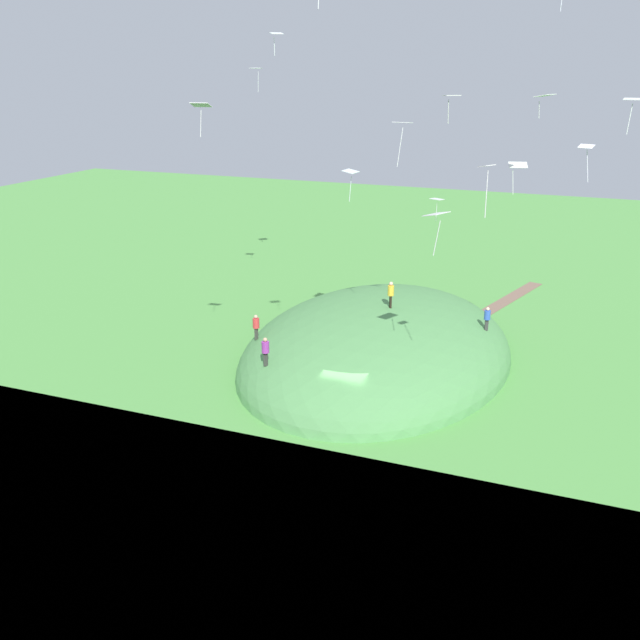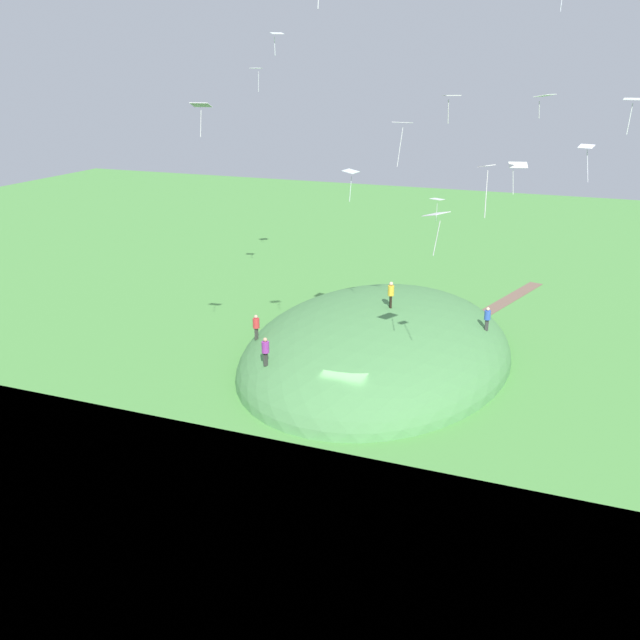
% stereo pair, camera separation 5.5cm
% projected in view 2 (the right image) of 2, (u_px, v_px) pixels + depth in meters
% --- Properties ---
extents(ground_plane, '(160.00, 160.00, 0.00)m').
position_uv_depth(ground_plane, '(348.00, 409.00, 40.21)').
color(ground_plane, '#539845').
extents(grass_hill, '(24.52, 17.29, 7.28)m').
position_uv_depth(grass_hill, '(378.00, 356.00, 47.68)').
color(grass_hill, '#508E4E').
rests_on(grass_hill, ground_plane).
extents(dirt_path, '(16.75, 5.95, 0.04)m').
position_uv_depth(dirt_path, '(496.00, 307.00, 57.47)').
color(dirt_path, '#785E4D').
rests_on(dirt_path, ground_plane).
extents(person_walking_path, '(0.55, 0.55, 1.74)m').
position_uv_depth(person_walking_path, '(391.00, 292.00, 45.55)').
color(person_walking_path, black).
rests_on(person_walking_path, grass_hill).
extents(person_watching_kites, '(0.55, 0.55, 1.75)m').
position_uv_depth(person_watching_kites, '(265.00, 348.00, 40.77)').
color(person_watching_kites, '#2F332C').
rests_on(person_watching_kites, grass_hill).
extents(person_near_shore, '(0.52, 0.52, 1.58)m').
position_uv_depth(person_near_shore, '(487.00, 316.00, 45.67)').
color(person_near_shore, '#333332').
rests_on(person_near_shore, grass_hill).
extents(person_with_child, '(0.50, 0.50, 1.68)m').
position_uv_depth(person_with_child, '(256.00, 324.00, 45.24)').
color(person_with_child, '#3C3C36').
rests_on(person_with_child, grass_hill).
extents(kite_0, '(1.19, 0.88, 1.95)m').
position_uv_depth(kite_0, '(351.00, 173.00, 44.22)').
color(kite_0, white).
extents(kite_1, '(0.62, 0.81, 1.66)m').
position_uv_depth(kite_1, '(632.00, 102.00, 33.26)').
color(kite_1, white).
extents(kite_3, '(1.28, 1.09, 1.20)m').
position_uv_depth(kite_3, '(545.00, 96.00, 35.82)').
color(kite_3, white).
extents(kite_4, '(0.79, 1.07, 1.71)m').
position_uv_depth(kite_4, '(201.00, 106.00, 36.17)').
color(kite_4, white).
extents(kite_5, '(1.11, 1.13, 1.64)m').
position_uv_depth(kite_5, '(277.00, 34.00, 52.87)').
color(kite_5, white).
extents(kite_6, '(0.75, 0.99, 2.24)m').
position_uv_depth(kite_6, '(402.00, 126.00, 35.96)').
color(kite_6, white).
extents(kite_7, '(0.74, 0.93, 1.61)m').
position_uv_depth(kite_7, '(256.00, 70.00, 49.64)').
color(kite_7, white).
extents(kite_8, '(0.89, 0.95, 1.36)m').
position_uv_depth(kite_8, '(451.00, 97.00, 34.34)').
color(kite_8, white).
extents(kite_9, '(0.77, 0.71, 2.16)m').
position_uv_depth(kite_9, '(486.00, 172.00, 29.08)').
color(kite_9, white).
extents(kite_10, '(0.93, 1.06, 1.56)m').
position_uv_depth(kite_10, '(437.00, 200.00, 50.06)').
color(kite_10, white).
extents(kite_11, '(1.42, 1.24, 2.09)m').
position_uv_depth(kite_11, '(436.00, 216.00, 33.70)').
color(kite_11, white).
extents(kite_13, '(0.94, 1.20, 1.82)m').
position_uv_depth(kite_13, '(518.00, 166.00, 41.41)').
color(kite_13, white).
extents(kite_14, '(0.69, 0.84, 1.87)m').
position_uv_depth(kite_14, '(587.00, 150.00, 35.46)').
color(kite_14, white).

